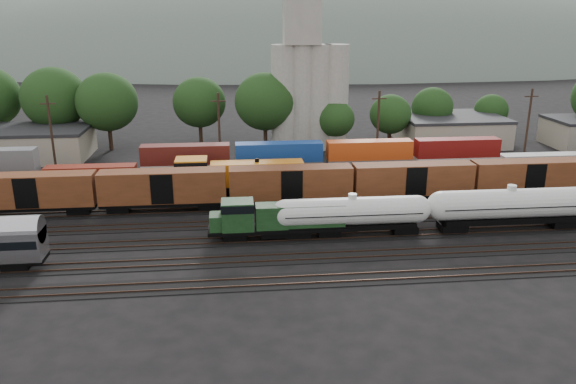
{
  "coord_description": "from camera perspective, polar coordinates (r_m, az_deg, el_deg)",
  "views": [
    {
      "loc": [
        -10.25,
        -60.42,
        23.15
      ],
      "look_at": [
        -3.82,
        2.0,
        3.0
      ],
      "focal_mm": 35.0,
      "sensor_mm": 36.0,
      "label": 1
    }
  ],
  "objects": [
    {
      "name": "boxcar_string",
      "position": [
        68.42,
        -6.15,
        0.67
      ],
      "size": [
        122.8,
        2.9,
        4.2
      ],
      "color": "black",
      "rests_on": "ground"
    },
    {
      "name": "industrial_sheds",
      "position": [
        99.31,
        4.06,
        5.79
      ],
      "size": [
        119.38,
        17.26,
        5.1
      ],
      "color": "#9E937F",
      "rests_on": "ground"
    },
    {
      "name": "container_wall",
      "position": [
        78.68,
        1.15,
        2.8
      ],
      "size": [
        160.0,
        2.6,
        5.8
      ],
      "color": "black",
      "rests_on": "ground"
    },
    {
      "name": "tank_car_b",
      "position": [
        66.3,
        21.6,
        -1.27
      ],
      "size": [
        18.79,
        3.36,
        4.92
      ],
      "color": "silver",
      "rests_on": "ground"
    },
    {
      "name": "green_locomotive",
      "position": [
        59.33,
        -1.41,
        -2.69
      ],
      "size": [
        15.71,
        2.77,
        4.16
      ],
      "color": "black",
      "rests_on": "ground"
    },
    {
      "name": "utility_poles",
      "position": [
        84.76,
        1.19,
        6.27
      ],
      "size": [
        122.2,
        0.36,
        12.0
      ],
      "color": "black",
      "rests_on": "ground"
    },
    {
      "name": "grain_silo",
      "position": [
        98.09,
        2.13,
        10.83
      ],
      "size": [
        13.4,
        5.0,
        29.0
      ],
      "color": "#A5A297",
      "rests_on": "ground"
    },
    {
      "name": "tank_car_a",
      "position": [
        60.4,
        6.51,
        -2.12
      ],
      "size": [
        17.28,
        3.09,
        4.53
      ],
      "color": "silver",
      "rests_on": "ground"
    },
    {
      "name": "distant_hills",
      "position": [
        325.19,
        0.21,
        10.08
      ],
      "size": [
        860.0,
        286.0,
        130.0
      ],
      "color": "#59665B",
      "rests_on": "ground"
    },
    {
      "name": "tracks",
      "position": [
        65.49,
        3.51,
        -2.89
      ],
      "size": [
        180.0,
        33.2,
        0.2
      ],
      "color": "black",
      "rests_on": "ground"
    },
    {
      "name": "ground",
      "position": [
        65.51,
        3.51,
        -2.93
      ],
      "size": [
        600.0,
        600.0,
        0.0
      ],
      "primitive_type": "plane",
      "color": "black"
    },
    {
      "name": "tree_band",
      "position": [
        99.44,
        -1.81,
        9.18
      ],
      "size": [
        169.87,
        23.88,
        14.28
      ],
      "color": "black",
      "rests_on": "ground"
    },
    {
      "name": "orange_locomotive",
      "position": [
        73.29,
        -5.81,
        1.62
      ],
      "size": [
        20.06,
        3.34,
        5.01
      ],
      "color": "black",
      "rests_on": "ground"
    }
  ]
}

